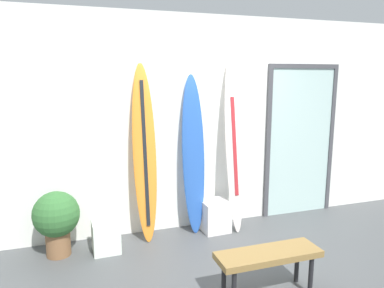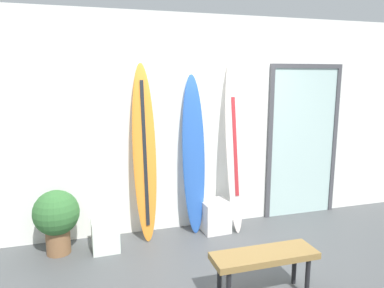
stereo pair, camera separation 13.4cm
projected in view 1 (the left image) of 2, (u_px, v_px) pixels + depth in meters
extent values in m
cube|color=#4B4D4F|center=(232.00, 269.00, 3.86)|extent=(8.00, 8.00, 0.04)
cube|color=white|center=(194.00, 123.00, 4.82)|extent=(7.20, 0.20, 2.80)
ellipsoid|color=orange|center=(145.00, 154.00, 4.38)|extent=(0.29, 0.35, 2.19)
cube|color=black|center=(145.00, 154.00, 4.35)|extent=(0.05, 0.24, 1.76)
ellipsoid|color=#2858B3|center=(193.00, 155.00, 4.62)|extent=(0.30, 0.29, 2.05)
ellipsoid|color=silver|center=(234.00, 146.00, 4.69)|extent=(0.24, 0.44, 2.25)
cube|color=#AE262C|center=(235.00, 146.00, 4.67)|extent=(0.05, 0.23, 1.26)
cube|color=silver|center=(106.00, 236.00, 4.19)|extent=(0.32, 0.32, 0.37)
cube|color=white|center=(215.00, 216.00, 4.76)|extent=(0.36, 0.36, 0.41)
cube|color=silver|center=(300.00, 143.00, 5.26)|extent=(1.01, 0.02, 2.13)
cube|color=#47474C|center=(268.00, 145.00, 5.10)|extent=(0.06, 0.06, 2.13)
cube|color=#47474C|center=(330.00, 141.00, 5.43)|extent=(0.06, 0.06, 2.13)
cube|color=#47474C|center=(304.00, 66.00, 5.06)|extent=(1.13, 0.06, 0.06)
cylinder|color=brown|center=(58.00, 244.00, 4.11)|extent=(0.27, 0.27, 0.27)
sphere|color=#336A33|center=(56.00, 214.00, 4.04)|extent=(0.52, 0.52, 0.52)
cube|color=olive|center=(268.00, 254.00, 3.30)|extent=(0.98, 0.32, 0.06)
cylinder|color=black|center=(311.00, 275.00, 3.36)|extent=(0.04, 0.04, 0.38)
cylinder|color=black|center=(224.00, 277.00, 3.32)|extent=(0.04, 0.04, 0.38)
cylinder|color=black|center=(297.00, 264.00, 3.56)|extent=(0.04, 0.04, 0.38)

